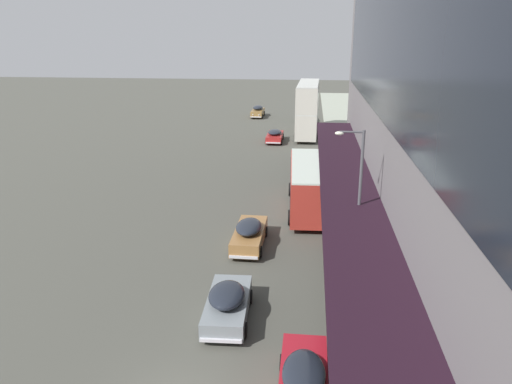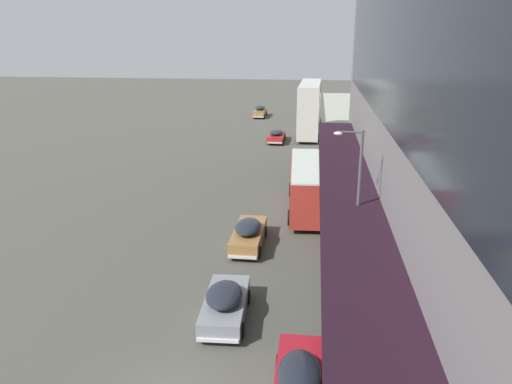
% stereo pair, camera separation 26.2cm
% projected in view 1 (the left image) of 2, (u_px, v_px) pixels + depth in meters
% --- Properties ---
extents(transit_bus_kerbside_front, '(2.87, 11.31, 6.28)m').
position_uv_depth(transit_bus_kerbside_front, '(308.00, 107.00, 59.57)').
color(transit_bus_kerbside_front, beige).
rests_on(transit_bus_kerbside_front, ground).
extents(transit_bus_kerbside_rear, '(3.10, 9.51, 3.36)m').
position_uv_depth(transit_bus_kerbside_rear, '(309.00, 184.00, 34.61)').
color(transit_bus_kerbside_rear, '#AD2F25').
rests_on(transit_bus_kerbside_rear, ground).
extents(sedan_far_back, '(1.78, 4.92, 1.64)m').
position_uv_depth(sedan_far_back, '(258.00, 111.00, 73.48)').
color(sedan_far_back, olive).
rests_on(sedan_far_back, ground).
extents(sedan_lead_near, '(1.85, 4.98, 1.58)m').
position_uv_depth(sedan_lead_near, '(249.00, 234.00, 29.07)').
color(sedan_lead_near, '#9C6C3B').
rests_on(sedan_lead_near, ground).
extents(sedan_lead_mid, '(2.03, 4.66, 1.59)m').
position_uv_depth(sedan_lead_mid, '(228.00, 303.00, 21.64)').
color(sedan_lead_mid, gray).
rests_on(sedan_lead_mid, ground).
extents(sedan_oncoming_front, '(1.78, 4.92, 1.51)m').
position_uv_depth(sedan_oncoming_front, '(303.00, 382.00, 16.80)').
color(sedan_oncoming_front, '#A91622').
rests_on(sedan_oncoming_front, ground).
extents(sedan_oncoming_rear, '(1.89, 4.76, 1.50)m').
position_uv_depth(sedan_oncoming_rear, '(308.00, 116.00, 69.46)').
color(sedan_oncoming_rear, '#1F3817').
rests_on(sedan_oncoming_rear, ground).
extents(sedan_second_mid, '(1.89, 4.75, 1.42)m').
position_uv_depth(sedan_second_mid, '(275.00, 136.00, 56.75)').
color(sedan_second_mid, '#A82221').
rests_on(sedan_second_mid, ground).
extents(pedestrian_at_kerb, '(0.62, 0.33, 1.86)m').
position_uv_depth(pedestrian_at_kerb, '(376.00, 260.00, 24.84)').
color(pedestrian_at_kerb, '#26243C').
rests_on(pedestrian_at_kerb, sidewalk_kerb).
extents(street_lamp, '(1.50, 0.28, 7.21)m').
position_uv_depth(street_lamp, '(357.00, 189.00, 25.60)').
color(street_lamp, '#4C4C51').
rests_on(street_lamp, sidewalk_kerb).
extents(fire_hydrant, '(0.20, 0.40, 0.70)m').
position_uv_depth(fire_hydrant, '(345.00, 234.00, 29.69)').
color(fire_hydrant, red).
rests_on(fire_hydrant, sidewalk_kerb).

